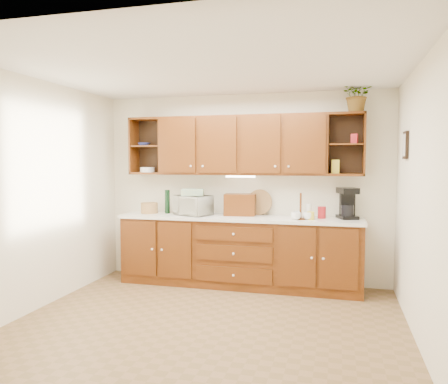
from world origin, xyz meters
The scene contains 26 objects.
floor centered at (0.00, 0.00, 0.00)m, with size 4.00×4.00×0.00m, color brown.
ceiling centered at (0.00, 0.00, 2.60)m, with size 4.00×4.00×0.00m, color white.
back_wall centered at (0.00, 1.75, 1.30)m, with size 4.00×4.00×0.00m, color #F0E8CA.
left_wall centered at (-2.00, 0.00, 1.30)m, with size 3.50×3.50×0.00m, color #F0E8CA.
right_wall centered at (2.00, 0.00, 1.30)m, with size 3.50×3.50×0.00m, color #F0E8CA.
base_cabinets centered at (0.00, 1.45, 0.45)m, with size 3.20×0.60×0.90m, color #391B06.
countertop centered at (0.00, 1.44, 0.92)m, with size 3.24×0.64×0.04m, color silver.
upper_cabinets centered at (0.01, 1.59, 1.89)m, with size 3.20×0.33×0.80m.
undercabinet_light centered at (0.00, 1.53, 1.47)m, with size 0.40×0.05×0.03m, color white.
framed_picture centered at (1.98, 0.90, 1.85)m, with size 0.03×0.24×0.30m, color black.
wicker_basket centered at (-1.31, 1.47, 1.02)m, with size 0.24×0.24×0.15m, color #A47A44.
microwave centered at (-0.65, 1.43, 1.07)m, with size 0.48×0.33×0.27m, color beige.
towel_stack centered at (-0.65, 1.43, 1.25)m, with size 0.30×0.22×0.09m, color #CDCF61.
wine_bottle centered at (-1.06, 1.53, 1.11)m, with size 0.07×0.07×0.33m, color black.
woven_tray centered at (0.23, 1.69, 0.95)m, with size 0.35×0.35×0.02m, color #A47A44.
bread_box centered at (-0.01, 1.55, 1.09)m, with size 0.42×0.26×0.29m, color #391B06.
mug_tree centered at (0.82, 1.35, 0.99)m, with size 0.27×0.29×0.34m.
canister_red centered at (1.08, 1.52, 1.02)m, with size 0.10×0.10×0.15m, color maroon.
canister_white centered at (0.92, 1.44, 1.04)m, with size 0.07×0.07×0.19m, color white.
canister_yellow centered at (0.95, 1.35, 0.99)m, with size 0.09×0.09×0.10m, color gold.
coffee_maker centered at (1.40, 1.58, 1.13)m, with size 0.30×0.34×0.40m.
bowl_stack centered at (-1.42, 1.56, 1.92)m, with size 0.16×0.16×0.04m, color #293798.
plate_stack centered at (-1.38, 1.57, 1.56)m, with size 0.20×0.20×0.07m, color white.
pantry_box_yellow centered at (1.24, 1.58, 1.61)m, with size 0.10×0.08×0.18m, color gold.
pantry_box_red centered at (1.47, 1.55, 1.96)m, with size 0.08×0.07×0.12m, color maroon.
potted_plant centered at (1.50, 1.55, 2.51)m, with size 0.39×0.34×0.43m, color #999999.
Camera 1 is at (1.27, -4.22, 1.67)m, focal length 35.00 mm.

